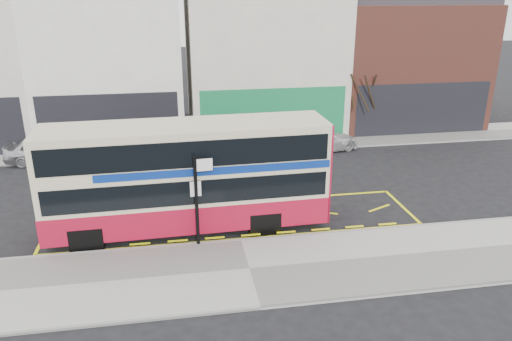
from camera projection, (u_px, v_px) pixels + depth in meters
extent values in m
plane|color=black|center=(240.00, 238.00, 17.98)|extent=(120.00, 120.00, 0.00)
cube|color=#A6A49D|center=(249.00, 270.00, 15.83)|extent=(40.00, 4.00, 0.15)
cube|color=gray|center=(241.00, 241.00, 17.61)|extent=(40.00, 0.15, 0.15)
cube|color=#A6A49D|center=(213.00, 145.00, 28.12)|extent=(50.00, 3.00, 0.15)
cube|color=white|center=(111.00, 58.00, 29.39)|extent=(8.00, 8.00, 9.00)
cube|color=black|center=(110.00, 123.00, 26.73)|extent=(7.36, 0.06, 3.20)
cube|color=black|center=(110.00, 127.00, 26.82)|extent=(5.60, 0.04, 2.00)
cube|color=beige|center=(261.00, 59.00, 30.90)|extent=(9.00, 8.00, 8.50)
cube|color=#157743|center=(274.00, 116.00, 28.15)|extent=(8.28, 0.06, 3.20)
cube|color=black|center=(274.00, 120.00, 28.24)|extent=(6.30, 0.04, 2.00)
cube|color=brown|center=(397.00, 64.00, 32.49)|extent=(9.00, 8.00, 7.50)
cube|color=black|center=(422.00, 110.00, 29.57)|extent=(8.28, 0.06, 3.20)
cube|color=black|center=(422.00, 113.00, 29.66)|extent=(6.30, 0.04, 2.00)
cube|color=beige|center=(187.00, 174.00, 17.95)|extent=(10.14, 2.55, 3.71)
cube|color=maroon|center=(189.00, 208.00, 18.43)|extent=(10.18, 2.59, 1.01)
cube|color=maroon|center=(321.00, 165.00, 18.86)|extent=(0.12, 2.33, 3.71)
cube|color=black|center=(188.00, 181.00, 18.04)|extent=(9.73, 2.60, 0.87)
cube|color=black|center=(186.00, 145.00, 17.56)|extent=(9.73, 2.60, 0.92)
cube|color=navy|center=(212.00, 160.00, 17.95)|extent=(8.12, 2.55, 0.27)
cube|color=black|center=(42.00, 197.00, 17.21)|extent=(0.12, 2.11, 1.47)
cube|color=black|center=(35.00, 153.00, 16.65)|extent=(0.12, 2.11, 0.92)
cube|color=black|center=(38.00, 174.00, 16.91)|extent=(0.09, 1.60, 0.32)
cube|color=beige|center=(185.00, 126.00, 17.32)|extent=(10.13, 2.46, 0.11)
cylinder|color=black|center=(86.00, 239.00, 16.96)|extent=(0.92, 0.28, 0.92)
cylinder|color=black|center=(93.00, 214.00, 18.85)|extent=(0.92, 0.28, 0.92)
cylinder|color=black|center=(265.00, 223.00, 18.09)|extent=(0.92, 0.28, 0.92)
cylinder|color=black|center=(254.00, 201.00, 19.98)|extent=(0.92, 0.28, 0.92)
cube|color=black|center=(196.00, 201.00, 16.77)|extent=(0.12, 0.12, 3.19)
cube|color=white|center=(204.00, 165.00, 16.40)|extent=(0.58, 0.10, 0.47)
cube|color=white|center=(196.00, 189.00, 16.68)|extent=(0.37, 0.07, 0.53)
imported|color=#B9BABF|center=(48.00, 149.00, 25.43)|extent=(4.22, 1.86, 1.41)
imported|color=#3A3E41|center=(217.00, 145.00, 26.18)|extent=(4.41, 2.32, 1.38)
imported|color=silver|center=(321.00, 140.00, 27.25)|extent=(4.54, 2.75, 1.23)
cylinder|color=#312215|center=(359.00, 123.00, 29.36)|extent=(0.24, 0.24, 1.83)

